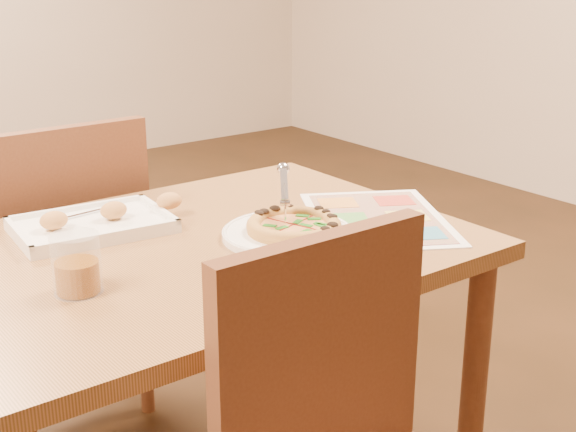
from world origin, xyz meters
TOP-DOWN VIEW (x-y plane):
  - dining_table at (0.00, 0.00)m, footprint 1.30×0.85m
  - chair_far at (-0.00, 0.60)m, footprint 0.42×0.42m
  - plate at (0.25, -0.09)m, footprint 0.35×0.35m
  - pizza at (0.26, -0.10)m, footprint 0.21×0.21m
  - pizza_cutter at (0.28, -0.04)m, footprint 0.11×0.14m
  - appetizer_tray at (-0.07, 0.21)m, footprint 0.40×0.26m
  - glass_tumbler at (-0.24, -0.09)m, footprint 0.09×0.09m
  - menu at (0.50, -0.12)m, footprint 0.48×0.53m

SIDE VIEW (x-z plane):
  - chair_far at x=0.00m, z-range 0.33..0.80m
  - dining_table at x=0.00m, z-range 0.27..0.99m
  - menu at x=0.50m, z-range 0.72..0.72m
  - plate at x=0.25m, z-range 0.72..0.74m
  - appetizer_tray at x=-0.07m, z-range 0.71..0.77m
  - pizza at x=0.26m, z-range 0.73..0.76m
  - glass_tumbler at x=-0.24m, z-range 0.71..0.83m
  - pizza_cutter at x=0.28m, z-range 0.76..0.86m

